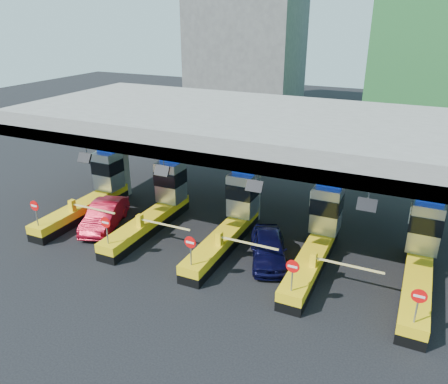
% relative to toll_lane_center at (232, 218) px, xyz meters
% --- Properties ---
extents(ground, '(120.00, 120.00, 0.00)m').
position_rel_toll_lane_center_xyz_m(ground, '(-0.00, -0.28, -1.40)').
color(ground, black).
rests_on(ground, ground).
extents(toll_canopy, '(28.00, 12.09, 7.00)m').
position_rel_toll_lane_center_xyz_m(toll_canopy, '(-0.00, 2.59, 4.74)').
color(toll_canopy, slate).
rests_on(toll_canopy, ground).
extents(toll_lane_far_left, '(4.43, 8.00, 4.16)m').
position_rel_toll_lane_center_xyz_m(toll_lane_far_left, '(-10.00, 0.00, 0.00)').
color(toll_lane_far_left, black).
rests_on(toll_lane_far_left, ground).
extents(toll_lane_left, '(4.43, 8.00, 4.16)m').
position_rel_toll_lane_center_xyz_m(toll_lane_left, '(-5.00, 0.00, 0.00)').
color(toll_lane_left, black).
rests_on(toll_lane_left, ground).
extents(toll_lane_center, '(4.43, 8.00, 4.16)m').
position_rel_toll_lane_center_xyz_m(toll_lane_center, '(0.00, 0.00, 0.00)').
color(toll_lane_center, black).
rests_on(toll_lane_center, ground).
extents(toll_lane_right, '(4.43, 8.00, 4.16)m').
position_rel_toll_lane_center_xyz_m(toll_lane_right, '(5.00, 0.00, 0.00)').
color(toll_lane_right, black).
rests_on(toll_lane_right, ground).
extents(toll_lane_far_right, '(4.43, 8.00, 4.16)m').
position_rel_toll_lane_center_xyz_m(toll_lane_far_right, '(10.00, 0.00, 0.00)').
color(toll_lane_far_right, black).
rests_on(toll_lane_far_right, ground).
extents(bg_building_concrete, '(14.00, 10.00, 18.00)m').
position_rel_toll_lane_center_xyz_m(bg_building_concrete, '(-14.00, 35.72, 7.60)').
color(bg_building_concrete, '#4C4C49').
rests_on(bg_building_concrete, ground).
extents(van, '(3.46, 4.88, 1.54)m').
position_rel_toll_lane_center_xyz_m(van, '(2.71, -1.37, -0.63)').
color(van, black).
rests_on(van, ground).
extents(red_car, '(3.05, 4.98, 1.55)m').
position_rel_toll_lane_center_xyz_m(red_car, '(-7.77, -1.82, -0.62)').
color(red_car, maroon).
rests_on(red_car, ground).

